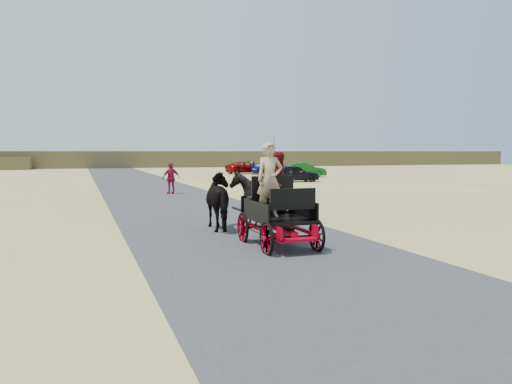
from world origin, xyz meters
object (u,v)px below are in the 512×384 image
object	(u,v)px
horse_right	(258,200)
carriage	(278,232)
car_b	(304,170)
horse_left	(223,201)
car_a	(294,173)
car_d	(248,167)
pedestrian	(171,178)
car_c	(274,168)

from	to	relation	value
horse_right	carriage	bearing A→B (deg)	79.61
car_b	horse_right	bearing A→B (deg)	159.95
carriage	horse_left	distance (m)	3.09
car_a	car_d	distance (m)	14.76
horse_right	car_b	distance (m)	30.41
carriage	pedestrian	world-z (taller)	pedestrian
horse_right	car_a	size ratio (longest dim) A/B	0.45
pedestrian	car_d	size ratio (longest dim) A/B	0.37
carriage	car_d	world-z (taller)	car_d
horse_right	car_d	distance (m)	37.38
horse_left	horse_right	size ratio (longest dim) A/B	1.18
carriage	car_c	xyz separation A→B (m)	(13.78, 35.05, 0.32)
car_b	car_d	xyz separation A→B (m)	(-2.44, 8.57, 0.01)
carriage	car_c	distance (m)	37.67
car_a	horse_left	bearing A→B (deg)	153.43
carriage	pedestrian	xyz separation A→B (m)	(0.19, 15.94, 0.50)
pedestrian	car_a	world-z (taller)	pedestrian
car_b	car_c	distance (m)	5.18
carriage	pedestrian	bearing A→B (deg)	89.33
car_a	car_d	bearing A→B (deg)	-2.46
carriage	car_d	bearing A→B (deg)	72.41
horse_right	car_b	xyz separation A→B (m)	(14.10, 26.95, -0.20)
car_a	horse_right	bearing A→B (deg)	155.80
horse_left	pedestrian	distance (m)	12.96
horse_left	pedestrian	size ratio (longest dim) A/B	1.16
car_b	carriage	bearing A→B (deg)	161.50
car_d	car_c	bearing A→B (deg)	-160.93
horse_left	car_c	xyz separation A→B (m)	(14.33, 32.05, -0.17)
carriage	car_c	size ratio (longest dim) A/B	0.51
carriage	horse_left	world-z (taller)	horse_left
car_a	car_d	xyz separation A→B (m)	(1.25, 14.70, 0.01)
horse_right	car_c	distance (m)	34.68
horse_left	car_b	size ratio (longest dim) A/B	0.51
carriage	car_c	world-z (taller)	car_c
car_c	carriage	bearing A→B (deg)	-178.53
car_a	car_d	size ratio (longest dim) A/B	0.81
horse_left	horse_right	world-z (taller)	horse_right
car_b	car_d	distance (m)	8.91
carriage	car_b	world-z (taller)	car_b
pedestrian	car_d	world-z (taller)	pedestrian
car_c	car_b	bearing A→B (deg)	-147.46
car_b	pedestrian	bearing A→B (deg)	141.64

